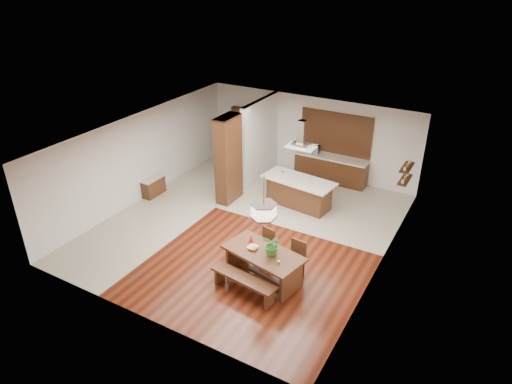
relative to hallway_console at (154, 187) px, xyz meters
The scene contains 25 objects.
room_shell 4.20m from the hallway_console, ahead, with size 9.00×9.04×2.92m.
tile_hallway 1.12m from the hallway_console, 10.68° to the right, with size 2.50×9.00×0.01m, color beige.
tile_kitchen 5.57m from the hallway_console, 24.44° to the left, with size 5.50×4.00×0.01m, color beige.
soffit_band 4.60m from the hallway_console, ahead, with size 8.00×9.00×0.02m, color #371F0D.
partition_pier 2.85m from the hallway_console, 22.54° to the left, with size 0.45×1.00×2.90m, color black.
partition_stub 4.09m from the hallway_console, 52.14° to the left, with size 0.18×2.40×2.90m, color silver.
hallway_console is the anchor object (origin of this frame).
hallway_doorway 4.41m from the hallway_console, 75.20° to the left, with size 1.10×0.20×2.10m, color black.
rear_counter 6.26m from the hallway_console, 39.75° to the left, with size 2.60×0.62×0.95m.
kitchen_window 6.58m from the hallway_console, 41.53° to the left, with size 2.60×0.08×1.50m, color olive.
shelf_lower 8.12m from the hallway_console, 17.35° to the left, with size 0.26×0.90×0.04m, color black.
shelf_upper 8.18m from the hallway_console, 17.35° to the left, with size 0.26×0.90×0.04m, color black.
dining_table 5.88m from the hallway_console, 21.87° to the right, with size 2.17×1.39×0.83m.
dining_bench 6.04m from the hallway_console, 28.65° to the right, with size 1.74×0.38×0.49m, color black, non-canonical shape.
dining_chair_left 5.30m from the hallway_console, 16.28° to the right, with size 0.41×0.41×0.94m, color black, non-canonical shape.
dining_chair_right 6.30m from the hallway_console, 15.58° to the right, with size 0.44×0.44×0.99m, color black, non-canonical shape.
pendant_lantern 6.18m from the hallway_console, 21.87° to the right, with size 0.64×0.64×1.31m, color beige, non-canonical shape.
foliage_plant 6.15m from the hallway_console, 21.02° to the right, with size 0.49×0.43×0.55m, color #326A23.
fruit_bowl 5.62m from the hallway_console, 23.04° to the right, with size 0.26×0.26×0.06m, color beige.
napkin_cone 5.38m from the hallway_console, 21.60° to the right, with size 0.14×0.14×0.23m, color #BA100D.
gold_ornament 6.49m from the hallway_console, 22.14° to the right, with size 0.06×0.06×0.09m, color gold.
kitchen_island 4.91m from the hallway_console, 20.91° to the left, with size 2.43×1.29×0.96m.
range_hood 5.36m from the hallway_console, 20.95° to the left, with size 0.90×0.55×0.87m, color silver, non-canonical shape.
island_cup 5.28m from the hallway_console, 18.41° to the left, with size 0.11×0.11×0.09m, color white.
microwave 5.75m from the hallway_console, 44.74° to the left, with size 0.50×0.34×0.28m, color silver.
Camera 1 is at (6.03, -10.08, 7.24)m, focal length 32.00 mm.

